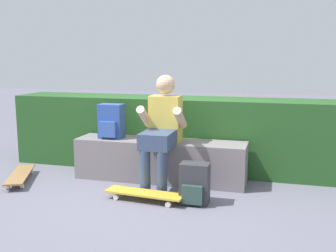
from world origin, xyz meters
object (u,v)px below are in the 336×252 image
person_skater (162,127)px  skateboard_near_person (145,194)px  backpack_on_bench (111,122)px  bench_main (160,160)px  backpack_on_ground (194,184)px  skateboard_beside_bench (20,175)px

person_skater → skateboard_near_person: 0.77m
person_skater → skateboard_near_person: (-0.04, -0.49, -0.59)m
backpack_on_bench → bench_main: bearing=0.9°
skateboard_near_person → backpack_on_bench: size_ratio=2.04×
backpack_on_bench → backpack_on_ground: backpack_on_bench is taller
backpack_on_bench → backpack_on_ground: bearing=-28.9°
backpack_on_bench → person_skater: bearing=-16.5°
backpack_on_ground → backpack_on_bench: bearing=151.1°
person_skater → backpack_on_ground: (0.45, -0.42, -0.47)m
backpack_on_ground → skateboard_near_person: bearing=-171.9°
bench_main → backpack_on_bench: bearing=-179.1°
backpack_on_ground → skateboard_beside_bench: bearing=175.6°
bench_main → backpack_on_bench: 0.73m
backpack_on_ground → person_skater: bearing=137.0°
bench_main → backpack_on_ground: (0.54, -0.63, -0.04)m
backpack_on_bench → skateboard_beside_bench: bearing=-153.7°
skateboard_beside_bench → backpack_on_ground: 2.09m
skateboard_near_person → backpack_on_ground: backpack_on_ground is taller
person_skater → backpack_on_ground: bearing=-43.0°
bench_main → skateboard_beside_bench: bench_main is taller
skateboard_near_person → skateboard_beside_bench: size_ratio=1.00×
bench_main → skateboard_beside_bench: (-1.54, -0.48, -0.16)m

